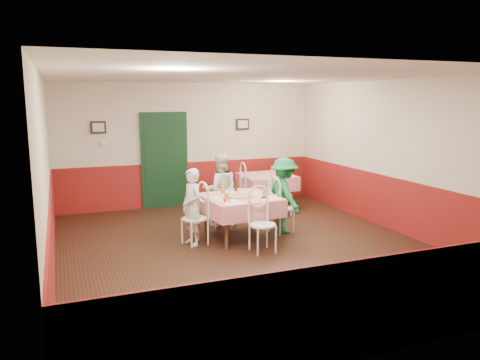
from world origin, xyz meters
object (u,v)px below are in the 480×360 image
object	(u,v)px
chair_near	(263,225)
glass_a	(227,197)
glass_c	(223,189)
wallet	(265,197)
diner_left	(192,207)
main_table	(240,217)
glass_b	(265,193)
chair_second_a	(236,190)
chair_far	(221,204)
pizza	(240,196)
chair_second_b	(281,194)
beer_bottle	(236,186)
chair_left	(195,219)
diner_far	(220,190)
chair_right	(281,208)
second_table	(267,191)
diner_right	(284,195)

from	to	relation	value
chair_near	glass_a	xyz separation A→B (m)	(-0.42, 0.55, 0.38)
glass_c	wallet	world-z (taller)	glass_c
chair_near	diner_left	size ratio (longest dim) A/B	0.69
main_table	glass_c	world-z (taller)	glass_c
main_table	glass_c	size ratio (longest dim) A/B	8.38
glass_b	glass_c	size ratio (longest dim) A/B	0.88
diner_left	chair_second_a	bearing A→B (deg)	130.05
glass_a	diner_left	distance (m)	0.61
chair_far	glass_a	xyz separation A→B (m)	(-0.30, -1.15, 0.38)
pizza	wallet	world-z (taller)	pizza
chair_second_b	beer_bottle	distance (m)	1.62
wallet	diner_left	world-z (taller)	diner_left
chair_near	diner_left	world-z (taller)	diner_left
chair_left	chair_second_a	distance (m)	2.53
chair_left	chair_second_a	bearing A→B (deg)	128.67
diner_left	main_table	bearing A→B (deg)	81.79
glass_b	chair_near	bearing A→B (deg)	-116.26
main_table	chair_second_a	xyz separation A→B (m)	(0.67, 1.96, 0.08)
beer_bottle	glass_a	bearing A→B (deg)	-121.54
main_table	glass_c	distance (m)	0.63
glass_c	chair_second_a	bearing A→B (deg)	61.69
chair_far	chair_left	bearing A→B (deg)	50.62
wallet	diner_far	distance (m)	1.27
glass_b	chair_right	bearing A→B (deg)	26.69
beer_bottle	wallet	size ratio (longest dim) A/B	1.97
chair_left	diner_far	size ratio (longest dim) A/B	0.63
chair_second_a	chair_left	bearing A→B (deg)	-35.51
chair_far	chair_second_b	xyz separation A→B (m)	(1.48, 0.37, 0.00)
chair_far	pizza	bearing A→B (deg)	94.17
chair_far	chair_near	xyz separation A→B (m)	(0.12, -1.70, 0.00)
main_table	beer_bottle	world-z (taller)	beer_bottle
chair_far	chair_second_a	xyz separation A→B (m)	(0.73, 1.12, 0.00)
chair_left	wallet	distance (m)	1.25
glass_c	chair_second_b	bearing A→B (deg)	27.44
chair_far	main_table	bearing A→B (deg)	95.62
wallet	chair_second_a	bearing A→B (deg)	77.72
chair_second_a	glass_c	distance (m)	1.84
glass_a	glass_b	xyz separation A→B (m)	(0.76, 0.14, -0.00)
second_table	chair_second_b	size ratio (longest dim) A/B	1.24
chair_left	diner_right	world-z (taller)	diner_right
chair_second_b	diner_right	bearing A→B (deg)	-113.00
main_table	chair_far	size ratio (longest dim) A/B	1.36
chair_second_a	wallet	world-z (taller)	chair_second_a
second_table	glass_c	xyz separation A→B (m)	(-1.60, -1.58, 0.46)
glass_c	chair_far	bearing A→B (deg)	74.94
chair_second_b	main_table	bearing A→B (deg)	-138.12
chair_far	pizza	xyz separation A→B (m)	(0.04, -0.89, 0.32)
chair_right	glass_a	xyz separation A→B (m)	(-1.20, -0.36, 0.38)
chair_near	pizza	size ratio (longest dim) A/B	2.02
main_table	chair_second_a	world-z (taller)	chair_second_a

